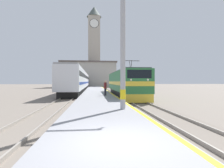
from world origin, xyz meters
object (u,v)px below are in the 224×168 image
object	(u,v)px
clock_tower	(94,44)
passenger_train	(82,81)
locomotive_train	(125,84)
catenary_mast	(124,42)
person_on_platform	(105,88)

from	to	relation	value
clock_tower	passenger_train	bearing A→B (deg)	-97.83
locomotive_train	clock_tower	distance (m)	49.76
catenary_mast	clock_tower	bearing A→B (deg)	91.48
passenger_train	person_on_platform	bearing A→B (deg)	-80.01
person_on_platform	clock_tower	world-z (taller)	clock_tower
passenger_train	person_on_platform	world-z (taller)	passenger_train
person_on_platform	catenary_mast	bearing A→B (deg)	-87.60
catenary_mast	person_on_platform	size ratio (longest dim) A/B	4.69
locomotive_train	clock_tower	bearing A→B (deg)	94.77
locomotive_train	clock_tower	size ratio (longest dim) A/B	0.48
locomotive_train	person_on_platform	world-z (taller)	locomotive_train
passenger_train	clock_tower	distance (m)	28.67
locomotive_train	person_on_platform	xyz separation A→B (m)	(-2.82, -2.51, -0.46)
clock_tower	catenary_mast	bearing A→B (deg)	-88.52
person_on_platform	clock_tower	distance (m)	52.14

